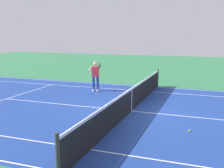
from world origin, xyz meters
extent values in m
plane|color=#2D7247|center=(0.00, 0.00, 0.00)|extent=(60.00, 60.00, 0.00)
cube|color=navy|center=(0.00, 0.00, 0.00)|extent=(24.20, 11.40, 0.00)
cube|color=white|center=(0.00, -5.50, 0.00)|extent=(23.80, 0.05, 0.01)
cube|color=white|center=(0.00, -4.11, 0.00)|extent=(23.80, 0.05, 0.01)
cube|color=white|center=(0.00, 4.11, 0.00)|extent=(23.80, 0.05, 0.01)
cube|color=white|center=(6.40, 0.00, 0.00)|extent=(0.05, 8.22, 0.01)
cube|color=white|center=(0.00, 0.00, 0.00)|extent=(12.80, 0.05, 0.01)
cylinder|color=#2D2D33|center=(0.00, -5.80, 0.54)|extent=(0.10, 0.10, 1.08)
cylinder|color=#2D2D33|center=(0.00, 5.80, 0.54)|extent=(0.10, 0.10, 1.08)
cube|color=black|center=(0.00, 0.00, 0.44)|extent=(0.02, 11.60, 0.88)
cube|color=white|center=(0.00, 0.00, 0.95)|extent=(0.04, 11.60, 0.06)
cube|color=white|center=(0.00, 0.00, 0.44)|extent=(0.04, 0.06, 0.88)
cylinder|color=navy|center=(3.14, -3.26, 0.45)|extent=(0.15, 0.15, 0.74)
cube|color=white|center=(3.13, -3.20, 0.04)|extent=(0.17, 0.30, 0.09)
cylinder|color=navy|center=(2.91, -3.32, 0.45)|extent=(0.15, 0.15, 0.74)
cube|color=white|center=(2.89, -3.26, 0.04)|extent=(0.17, 0.30, 0.09)
cube|color=#E03342|center=(3.02, -3.29, 1.10)|extent=(0.43, 0.33, 0.56)
sphere|color=#DBAA84|center=(3.02, -3.29, 1.53)|extent=(0.23, 0.23, 0.23)
cylinder|color=#DBAA84|center=(3.25, -3.05, 1.23)|extent=(0.12, 0.42, 0.26)
cylinder|color=#DBAA84|center=(2.71, -3.19, 1.43)|extent=(0.30, 0.40, 0.30)
cylinder|color=#232326|center=(2.57, -2.90, 1.54)|extent=(0.10, 0.28, 0.04)
torus|color=#232326|center=(2.50, -2.62, 1.54)|extent=(0.10, 0.31, 0.31)
cylinder|color=#C6D84C|center=(2.50, -2.62, 1.54)|extent=(0.07, 0.26, 0.27)
sphere|color=#CCE01E|center=(-2.46, 1.71, 0.03)|extent=(0.07, 0.07, 0.07)
camera|label=1|loc=(-2.99, 10.61, 3.15)|focal=43.97mm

